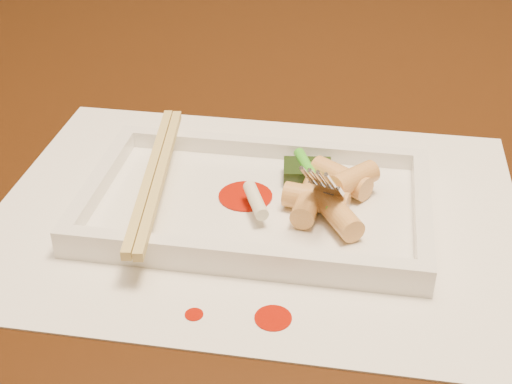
% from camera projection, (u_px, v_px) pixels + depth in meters
% --- Properties ---
extents(table, '(1.40, 0.90, 0.75)m').
position_uv_depth(table, '(263.00, 230.00, 0.70)').
color(table, black).
rests_on(table, ground).
extents(placemat, '(0.40, 0.30, 0.00)m').
position_uv_depth(placemat, '(256.00, 212.00, 0.55)').
color(placemat, white).
rests_on(placemat, table).
extents(sauce_splatter_a, '(0.02, 0.02, 0.00)m').
position_uv_depth(sauce_splatter_a, '(273.00, 318.00, 0.45)').
color(sauce_splatter_a, '#A31304').
rests_on(sauce_splatter_a, placemat).
extents(sauce_splatter_b, '(0.01, 0.01, 0.00)m').
position_uv_depth(sauce_splatter_b, '(194.00, 314.00, 0.45)').
color(sauce_splatter_b, '#A31304').
rests_on(sauce_splatter_b, placemat).
extents(plate_base, '(0.26, 0.16, 0.01)m').
position_uv_depth(plate_base, '(256.00, 207.00, 0.55)').
color(plate_base, white).
rests_on(plate_base, placemat).
extents(plate_rim_far, '(0.26, 0.01, 0.01)m').
position_uv_depth(plate_rim_far, '(270.00, 148.00, 0.60)').
color(plate_rim_far, white).
rests_on(plate_rim_far, plate_base).
extents(plate_rim_near, '(0.26, 0.01, 0.01)m').
position_uv_depth(plate_rim_near, '(238.00, 255.00, 0.48)').
color(plate_rim_near, white).
rests_on(plate_rim_near, plate_base).
extents(plate_rim_left, '(0.01, 0.14, 0.01)m').
position_uv_depth(plate_rim_left, '(100.00, 181.00, 0.56)').
color(plate_rim_left, white).
rests_on(plate_rim_left, plate_base).
extents(plate_rim_right, '(0.01, 0.14, 0.01)m').
position_uv_depth(plate_rim_right, '(422.00, 210.00, 0.52)').
color(plate_rim_right, white).
rests_on(plate_rim_right, plate_base).
extents(veg_piece, '(0.04, 0.03, 0.01)m').
position_uv_depth(veg_piece, '(307.00, 171.00, 0.57)').
color(veg_piece, black).
rests_on(veg_piece, plate_base).
extents(scallion_white, '(0.03, 0.04, 0.01)m').
position_uv_depth(scallion_white, '(256.00, 200.00, 0.53)').
color(scallion_white, '#EAEACC').
rests_on(scallion_white, plate_base).
extents(scallion_green, '(0.04, 0.08, 0.01)m').
position_uv_depth(scallion_green, '(314.00, 180.00, 0.55)').
color(scallion_green, green).
rests_on(scallion_green, plate_base).
extents(chopstick_a, '(0.03, 0.20, 0.01)m').
position_uv_depth(chopstick_a, '(151.00, 174.00, 0.55)').
color(chopstick_a, tan).
rests_on(chopstick_a, plate_rim_near).
extents(chopstick_b, '(0.03, 0.20, 0.01)m').
position_uv_depth(chopstick_b, '(161.00, 175.00, 0.54)').
color(chopstick_b, tan).
rests_on(chopstick_b, plate_rim_near).
extents(fork, '(0.09, 0.10, 0.14)m').
position_uv_depth(fork, '(357.00, 112.00, 0.51)').
color(fork, silver).
rests_on(fork, plate_base).
extents(sauce_blob_0, '(0.04, 0.04, 0.00)m').
position_uv_depth(sauce_blob_0, '(245.00, 196.00, 0.55)').
color(sauce_blob_0, '#A31304').
rests_on(sauce_blob_0, plate_base).
extents(rice_cake_0, '(0.04, 0.05, 0.02)m').
position_uv_depth(rice_cake_0, '(338.00, 214.00, 0.51)').
color(rice_cake_0, '#E1B669').
rests_on(rice_cake_0, plate_base).
extents(rice_cake_1, '(0.05, 0.03, 0.02)m').
position_uv_depth(rice_cake_1, '(316.00, 199.00, 0.53)').
color(rice_cake_1, '#E1B669').
rests_on(rice_cake_1, plate_base).
extents(rice_cake_2, '(0.04, 0.04, 0.02)m').
position_uv_depth(rice_cake_2, '(354.00, 179.00, 0.54)').
color(rice_cake_2, '#E1B669').
rests_on(rice_cake_2, plate_base).
extents(rice_cake_3, '(0.02, 0.05, 0.02)m').
position_uv_depth(rice_cake_3, '(309.00, 201.00, 0.53)').
color(rice_cake_3, '#E1B669').
rests_on(rice_cake_3, plate_base).
extents(rice_cake_4, '(0.05, 0.04, 0.02)m').
position_uv_depth(rice_cake_4, '(341.00, 178.00, 0.55)').
color(rice_cake_4, '#E1B669').
rests_on(rice_cake_4, plate_base).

